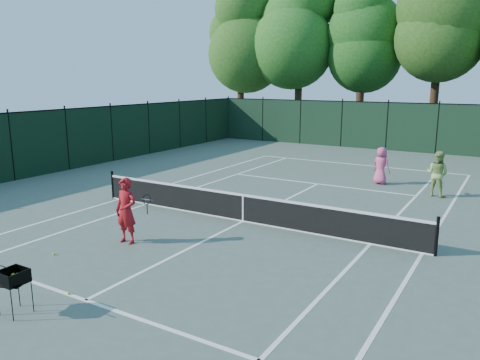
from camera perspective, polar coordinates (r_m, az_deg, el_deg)
The scene contains 22 objects.
ground at distance 15.11m, azimuth 0.37°, elevation -5.07°, with size 90.00×90.00×0.00m, color #4A594E.
sideline_doubles_left at distance 18.41m, azimuth -14.49°, elevation -2.28°, with size 0.10×23.77×0.01m, color white.
sideline_doubles_right at distance 13.32m, azimuth 21.33°, elevation -8.34°, with size 0.10×23.77×0.01m, color white.
sideline_singles_left at distance 17.48m, azimuth -11.32°, elevation -2.89°, with size 0.10×23.77×0.01m, color white.
sideline_singles_right at distance 13.58m, azimuth 15.60°, elevation -7.54°, with size 0.10×23.77×0.01m, color white.
baseline_far at distance 25.77m, azimuth 13.99°, elevation 1.84°, with size 10.97×0.10×0.01m, color white.
service_line_near at distance 10.51m, azimuth -18.31°, elevation -13.75°, with size 8.23×0.10×0.01m, color white.
service_line_far at distance 20.68m, azimuth 9.46°, elevation -0.47°, with size 8.23×0.10×0.01m, color white.
center_service_line at distance 15.10m, azimuth 0.37°, elevation -5.06°, with size 0.10×12.80×0.01m, color white.
tennis_net at distance 14.97m, azimuth 0.37°, elevation -3.33°, with size 11.69×0.09×1.06m.
fence_far at distance 31.42m, azimuth 17.48°, elevation 6.22°, with size 24.00×0.05×3.00m, color black.
fence_left at distance 23.18m, azimuth -26.11°, elevation 3.57°, with size 0.05×36.00×3.00m, color black.
tree_0 at distance 39.71m, azimuth 0.08°, elevation 17.55°, with size 6.40×6.40×13.14m.
tree_1 at distance 37.91m, azimuth 7.34°, elevation 18.51°, with size 6.80×6.80×13.98m.
tree_2 at distance 35.88m, azimuth 14.82°, elevation 17.03°, with size 6.00×6.00×12.40m.
tree_3 at distance 35.40m, azimuth 23.38°, elevation 18.62°, with size 7.00×7.00×14.45m.
coach at distance 13.32m, azimuth -13.69°, elevation -3.66°, with size 0.93×0.67×1.85m.
player_pink at distance 21.16m, azimuth 16.82°, elevation 1.69°, with size 0.91×0.73×1.62m.
player_green at distance 19.70m, azimuth 22.92°, elevation 0.72°, with size 1.02×0.90×1.78m.
ball_hopper at distance 10.17m, azimuth -25.93°, elevation -10.60°, with size 0.61×0.61×0.91m.
loose_ball_near_cart at distance 10.86m, azimuth -20.17°, elevation -12.81°, with size 0.07×0.07×0.07m, color #C2DA2C.
loose_ball_midcourt at distance 13.24m, azimuth -21.75°, elevation -8.36°, with size 0.07×0.07×0.07m, color #CAE32E.
Camera 1 is at (7.36, -12.40, 4.50)m, focal length 35.00 mm.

